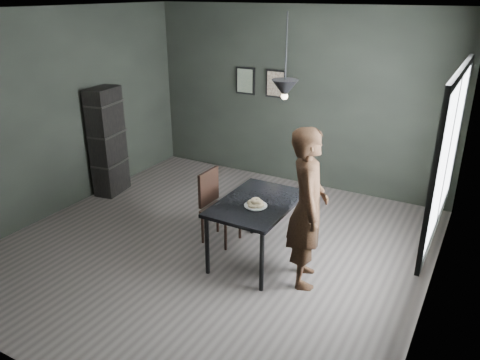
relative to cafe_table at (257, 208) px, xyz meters
The scene contains 13 objects.
ground 0.90m from the cafe_table, behind, with size 5.00×5.00×0.00m, color #393431.
back_wall 2.67m from the cafe_table, 103.50° to the left, with size 5.00×0.10×2.80m, color black.
ceiling 2.21m from the cafe_table, behind, with size 5.00×5.00×0.02m.
window_assembly 2.10m from the cafe_table, ahead, with size 0.04×1.96×1.56m.
cafe_table is the anchor object (origin of this frame).
white_plate 0.16m from the cafe_table, 69.29° to the right, with size 0.23×0.23×0.01m, color white.
donut_pile 0.18m from the cafe_table, 69.29° to the right, with size 0.21×0.21×0.09m.
woman 0.70m from the cafe_table, 10.98° to the right, with size 0.64×0.42×1.76m, color black.
wood_chair 0.71m from the cafe_table, 165.55° to the left, with size 0.41×0.41×0.93m.
shelf_unit 3.00m from the cafe_table, 167.10° to the left, with size 0.31×0.55×1.66m, color black.
pendant_lamp 1.41m from the cafe_table, 21.80° to the left, with size 0.28×0.28×0.86m.
framed_print_left 3.03m from the cafe_table, 121.30° to the left, with size 0.34×0.04×0.44m.
framed_print_right 2.80m from the cafe_table, 111.06° to the left, with size 0.34×0.04×0.44m.
Camera 1 is at (2.79, -4.32, 3.00)m, focal length 35.00 mm.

